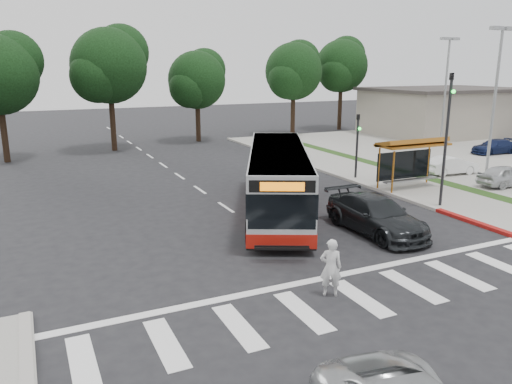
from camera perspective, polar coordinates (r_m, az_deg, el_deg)
ground at (r=19.57m, az=3.08°, el=-6.14°), size 140.00×140.00×0.00m
sidewalk_east at (r=31.90m, az=13.85°, el=1.58°), size 4.00×40.00×0.12m
curb_east at (r=30.70m, az=10.93°, el=1.28°), size 0.30×40.00×0.15m
curb_east_red at (r=23.64m, az=25.20°, el=-3.71°), size 0.32×6.00×0.15m
parking_lot at (r=41.65m, az=25.14°, el=3.52°), size 18.00×36.00×0.10m
commercial_building at (r=54.55m, az=20.54°, el=8.47°), size 14.00×10.00×4.40m
building_roof_cap at (r=54.40m, az=20.75°, el=10.93°), size 14.60×10.60×0.30m
crosswalk_ladder at (r=15.70m, az=11.86°, el=-11.76°), size 18.00×2.60×0.01m
bus_shelter at (r=29.19m, az=17.34°, el=4.79°), size 4.20×1.60×2.86m
traffic_signal_ne_tall at (r=25.60m, az=21.01°, el=6.71°), size 0.18×0.37×6.50m
traffic_signal_ne_short at (r=31.01m, az=11.51°, el=5.90°), size 0.18×0.37×4.00m
lot_light_front at (r=34.71m, az=25.81°, el=11.35°), size 1.90×0.35×9.01m
lot_light_mid at (r=45.88m, az=20.94°, el=12.17°), size 1.90×0.35×9.01m
tree_ne_a at (r=50.70m, az=4.36°, el=13.69°), size 6.16×5.74×9.30m
tree_ne_b at (r=56.10m, az=9.78°, el=14.12°), size 6.16×5.74×10.02m
tree_north_a at (r=42.78m, az=-16.38°, el=13.80°), size 6.60×6.15×10.17m
tree_north_b at (r=46.64m, az=-6.71°, el=12.70°), size 5.72×5.33×8.43m
transit_bus at (r=23.61m, az=2.51°, el=1.27°), size 7.48×11.72×3.05m
pedestrian at (r=15.36m, az=8.54°, el=-8.52°), size 0.79×0.70×1.81m
dark_sedan at (r=21.42m, az=13.54°, el=-2.57°), size 2.14×5.25×1.52m
parked_car_0 at (r=31.98m, az=26.77°, el=1.69°), size 3.67×1.65×1.23m
parked_car_1 at (r=34.07m, az=21.39°, el=2.86°), size 3.60×1.53×1.15m
parked_car_3 at (r=43.60m, az=25.58°, el=4.71°), size 3.93×1.75×1.12m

